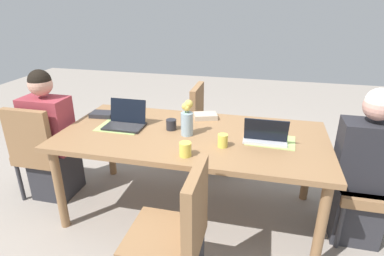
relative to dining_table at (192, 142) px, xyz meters
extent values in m
plane|color=gray|center=(0.00, 0.00, -0.67)|extent=(10.00, 10.00, 0.00)
cube|color=olive|center=(0.00, 0.00, 0.05)|extent=(2.10, 1.02, 0.04)
cylinder|color=olive|center=(-0.97, -0.43, -0.32)|extent=(0.07, 0.07, 0.70)
cylinder|color=olive|center=(0.97, -0.43, -0.32)|extent=(0.07, 0.07, 0.70)
cylinder|color=olive|center=(-0.97, 0.43, -0.32)|extent=(0.07, 0.07, 0.70)
cylinder|color=olive|center=(0.97, 0.43, -0.32)|extent=(0.07, 0.07, 0.70)
cube|color=olive|center=(1.37, 0.01, -0.26)|extent=(0.44, 0.44, 0.08)
cube|color=olive|center=(1.37, 0.20, 0.00)|extent=(0.42, 0.06, 0.45)
cylinder|color=#333338|center=(1.56, -0.18, -0.49)|extent=(0.04, 0.04, 0.37)
cylinder|color=#333338|center=(1.18, -0.18, -0.49)|extent=(0.04, 0.04, 0.37)
cylinder|color=#333338|center=(1.56, 0.20, -0.49)|extent=(0.04, 0.04, 0.37)
cylinder|color=#333338|center=(1.18, 0.20, -0.49)|extent=(0.04, 0.04, 0.37)
cube|color=#2D2D33|center=(1.31, 0.01, -0.45)|extent=(0.34, 0.36, 0.45)
cube|color=#93333D|center=(1.31, 0.01, 0.03)|extent=(0.40, 0.24, 0.50)
sphere|color=tan|center=(1.31, 0.01, 0.40)|extent=(0.20, 0.20, 0.20)
sphere|color=black|center=(1.31, 0.01, 0.43)|extent=(0.19, 0.19, 0.19)
cube|color=olive|center=(-1.35, -0.02, -0.26)|extent=(0.44, 0.44, 0.08)
cube|color=olive|center=(-1.35, -0.21, 0.00)|extent=(0.42, 0.06, 0.45)
cylinder|color=#333338|center=(-1.16, 0.17, -0.49)|extent=(0.04, 0.04, 0.37)
cylinder|color=#333338|center=(-1.54, -0.21, -0.49)|extent=(0.04, 0.04, 0.37)
cylinder|color=#333338|center=(-1.16, -0.21, -0.49)|extent=(0.04, 0.04, 0.37)
cube|color=#2D2D33|center=(-1.29, -0.02, -0.45)|extent=(0.34, 0.36, 0.45)
cube|color=#232328|center=(-1.29, -0.02, 0.03)|extent=(0.40, 0.24, 0.50)
sphere|color=tan|center=(-1.29, -0.02, 0.40)|extent=(0.20, 0.20, 0.20)
sphere|color=beige|center=(-1.29, -0.02, 0.43)|extent=(0.19, 0.19, 0.19)
cube|color=olive|center=(-0.04, -0.85, -0.26)|extent=(0.44, 0.44, 0.08)
cube|color=olive|center=(0.15, -0.85, 0.00)|extent=(0.06, 0.42, 0.45)
cylinder|color=#333338|center=(-0.23, -1.04, -0.49)|extent=(0.04, 0.04, 0.37)
cylinder|color=#333338|center=(-0.23, -0.66, -0.49)|extent=(0.04, 0.04, 0.37)
cylinder|color=#333338|center=(0.15, -1.04, -0.49)|extent=(0.04, 0.04, 0.37)
cylinder|color=#333338|center=(0.15, -0.66, -0.49)|extent=(0.04, 0.04, 0.37)
cube|color=olive|center=(-0.03, 0.83, -0.26)|extent=(0.44, 0.44, 0.08)
cube|color=olive|center=(-0.22, 0.83, 0.00)|extent=(0.06, 0.42, 0.45)
cylinder|color=#333338|center=(0.16, 0.64, -0.49)|extent=(0.04, 0.04, 0.37)
cylinder|color=#333338|center=(-0.22, 0.64, -0.49)|extent=(0.04, 0.04, 0.37)
cylinder|color=#8EA8B7|center=(0.03, 0.03, 0.16)|extent=(0.10, 0.10, 0.18)
sphere|color=gold|center=(0.05, 0.03, 0.30)|extent=(0.06, 0.06, 0.06)
cylinder|color=#477A3D|center=(0.05, 0.03, 0.28)|extent=(0.01, 0.01, 0.05)
sphere|color=gold|center=(0.03, 0.03, 0.30)|extent=(0.05, 0.05, 0.05)
cylinder|color=#477A3D|center=(0.03, 0.03, 0.27)|extent=(0.01, 0.01, 0.04)
sphere|color=gold|center=(0.02, 0.01, 0.32)|extent=(0.07, 0.07, 0.07)
cylinder|color=#477A3D|center=(0.02, 0.01, 0.29)|extent=(0.01, 0.01, 0.07)
cube|color=#9EBC66|center=(0.62, 0.01, 0.07)|extent=(0.36, 0.26, 0.00)
cube|color=#9EBC66|center=(-0.61, -0.01, 0.07)|extent=(0.38, 0.28, 0.00)
cube|color=silver|center=(-0.57, -0.01, 0.08)|extent=(0.32, 0.22, 0.02)
cube|color=black|center=(-0.57, 0.06, 0.19)|extent=(0.31, 0.08, 0.19)
cube|color=black|center=(0.58, 0.01, 0.08)|extent=(0.32, 0.22, 0.02)
cube|color=black|center=(0.58, -0.08, 0.19)|extent=(0.31, 0.05, 0.20)
cylinder|color=#DBC64C|center=(-0.27, 0.17, 0.12)|extent=(0.07, 0.07, 0.10)
cylinder|color=#DBC64C|center=(-0.04, 0.37, 0.12)|extent=(0.08, 0.08, 0.10)
cylinder|color=#232328|center=(0.19, -0.05, 0.11)|extent=(0.08, 0.08, 0.09)
cube|color=#B2A38E|center=(-0.04, -0.36, 0.09)|extent=(0.24, 0.20, 0.04)
cube|color=#28282D|center=(0.89, -0.20, 0.09)|extent=(0.21, 0.16, 0.04)
camera|label=1|loc=(-0.54, 2.24, 1.08)|focal=29.68mm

